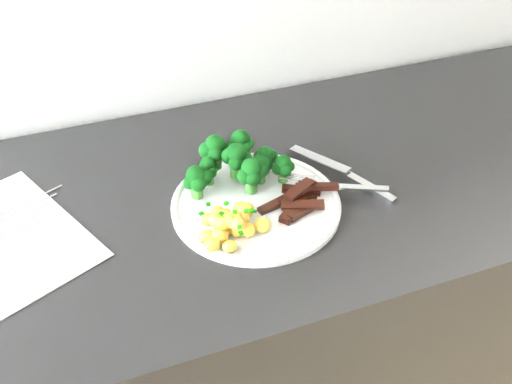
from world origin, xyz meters
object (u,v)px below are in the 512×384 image
at_px(recipe_paper, 4,240).
at_px(plate, 256,203).
at_px(potatoes, 231,224).
at_px(counter, 226,362).
at_px(broccoli, 237,162).
at_px(knife, 354,179).
at_px(beef_strips, 299,199).
at_px(fork, 336,184).

bearing_deg(recipe_paper, plate, -8.95).
relative_size(plate, potatoes, 2.48).
bearing_deg(counter, broccoli, 25.48).
relative_size(broccoli, knife, 0.94).
height_order(recipe_paper, beef_strips, beef_strips).
relative_size(counter, recipe_paper, 6.96).
xyz_separation_m(counter, potatoes, (-0.01, -0.09, 0.45)).
relative_size(plate, beef_strips, 1.93).
bearing_deg(potatoes, counter, 85.58).
distance_m(broccoli, fork, 0.16).
bearing_deg(beef_strips, recipe_paper, 169.03).
distance_m(counter, fork, 0.48).
distance_m(plate, knife, 0.17).
distance_m(plate, beef_strips, 0.07).
height_order(plate, beef_strips, beef_strips).
relative_size(counter, plate, 8.74).
relative_size(recipe_paper, potatoes, 3.11).
xyz_separation_m(recipe_paper, fork, (0.50, -0.07, 0.02)).
bearing_deg(fork, potatoes, -168.73).
bearing_deg(recipe_paper, beef_strips, -10.97).
bearing_deg(potatoes, plate, 41.06).
height_order(counter, knife, knife).
xyz_separation_m(broccoli, fork, (0.14, -0.07, -0.03)).
height_order(counter, potatoes, potatoes).
relative_size(recipe_paper, beef_strips, 2.42).
distance_m(beef_strips, knife, 0.11).
height_order(counter, plate, plate).
xyz_separation_m(plate, potatoes, (-0.06, -0.05, 0.02)).
bearing_deg(knife, plate, -179.50).
height_order(broccoli, knife, broccoli).
bearing_deg(plate, broccoli, 98.02).
xyz_separation_m(counter, broccoli, (0.04, 0.02, 0.48)).
height_order(broccoli, potatoes, broccoli).
bearing_deg(fork, counter, 163.37).
bearing_deg(plate, beef_strips, -22.57).
height_order(potatoes, beef_strips, potatoes).
xyz_separation_m(plate, broccoli, (-0.01, 0.06, 0.04)).
relative_size(counter, potatoes, 21.66).
xyz_separation_m(recipe_paper, potatoes, (0.31, -0.11, 0.02)).
height_order(recipe_paper, knife, knife).
distance_m(broccoli, potatoes, 0.12).
xyz_separation_m(recipe_paper, plate, (0.37, -0.06, 0.01)).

